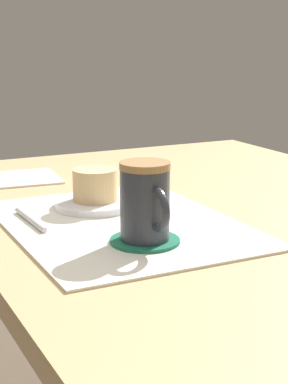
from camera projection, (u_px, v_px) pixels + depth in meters
name	position (u px, v px, depth m)	size (l,w,h in m)	color
dining_table	(220.00, 252.00, 1.12)	(1.21, 0.86, 0.75)	tan
placemat	(121.00, 224.00, 1.02)	(0.44, 0.34, 0.00)	silver
pastry_plate	(95.00, 204.00, 1.11)	(0.14, 0.14, 0.01)	white
pastry	(95.00, 185.00, 1.10)	(0.08, 0.08, 0.05)	#E5BC7F
coffee_coaster	(145.00, 241.00, 0.92)	(0.10, 0.10, 0.01)	#196B4C
coffee_mug	(146.00, 202.00, 0.90)	(0.11, 0.07, 0.11)	#2D333D
teaspoon	(30.00, 220.00, 1.02)	(0.01, 0.01, 0.13)	silver
paper_napkin	(21.00, 178.00, 1.33)	(0.15, 0.15, 0.00)	silver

